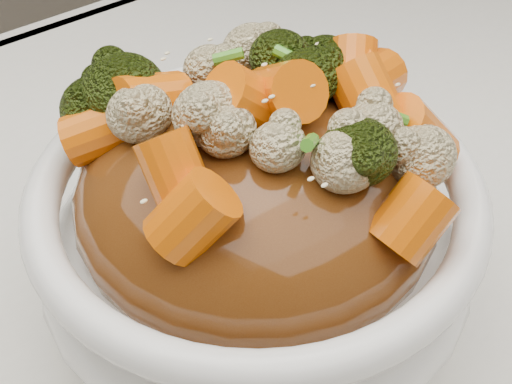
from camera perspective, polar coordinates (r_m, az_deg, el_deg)
tablecloth at (r=0.43m, az=9.24°, el=-10.33°), size 1.20×0.80×0.04m
bowl at (r=0.37m, az=0.00°, el=-3.84°), size 0.26×0.26×0.09m
sauce_base at (r=0.35m, az=0.00°, el=-0.38°), size 0.20×0.20×0.10m
carrots at (r=0.31m, az=0.00°, el=8.41°), size 0.20×0.20×0.05m
broccoli at (r=0.31m, az=0.00°, el=8.26°), size 0.20×0.20×0.05m
cauliflower at (r=0.31m, az=0.00°, el=7.94°), size 0.20×0.20×0.04m
scallions at (r=0.31m, az=0.00°, el=8.57°), size 0.15×0.15×0.02m
sesame_seeds at (r=0.31m, az=0.00°, el=8.57°), size 0.18×0.18×0.01m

